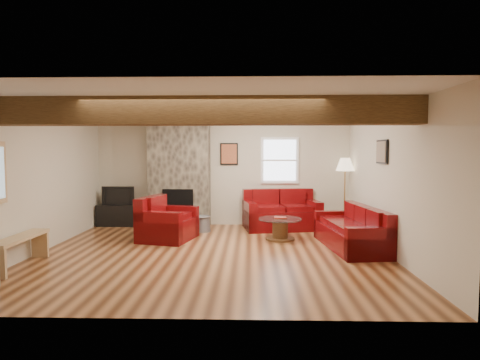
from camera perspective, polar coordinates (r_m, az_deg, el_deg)
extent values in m
plane|color=#532C16|center=(7.06, -3.98, -10.32)|extent=(8.00, 8.00, 0.00)
plane|color=silver|center=(6.89, -4.08, 10.28)|extent=(8.00, 8.00, 0.00)
plane|color=beige|center=(9.60, -2.43, 1.04)|extent=(8.00, 0.00, 8.00)
plane|color=beige|center=(4.15, -7.72, -2.90)|extent=(8.00, 0.00, 8.00)
plane|color=beige|center=(7.75, -26.68, -0.09)|extent=(0.00, 7.50, 7.50)
plane|color=beige|center=(7.22, 20.41, -0.19)|extent=(0.00, 7.50, 7.50)
cube|color=black|center=(5.63, -5.33, 9.74)|extent=(6.00, 0.36, 0.38)
cube|color=#39332C|center=(9.47, -8.58, 0.96)|extent=(1.40, 0.50, 2.50)
cube|color=black|center=(9.30, -8.80, -4.05)|extent=(0.70, 0.06, 0.90)
cube|color=#39332C|center=(9.32, -8.83, -6.59)|extent=(1.00, 0.25, 0.08)
cylinder|color=#422915|center=(8.12, 5.72, -8.29)|extent=(0.58, 0.58, 0.04)
cylinder|color=#422915|center=(8.09, 5.73, -7.09)|extent=(0.31, 0.31, 0.39)
cylinder|color=silver|center=(8.05, 5.74, -5.54)|extent=(0.87, 0.87, 0.02)
cube|color=maroon|center=(8.04, 5.74, -5.37)|extent=(0.24, 0.17, 0.03)
cube|color=black|center=(9.96, -16.76, -4.80)|extent=(1.01, 0.40, 0.50)
imported|color=black|center=(9.90, -16.82, -2.11)|extent=(0.76, 0.10, 0.44)
cylinder|color=tan|center=(9.52, 14.58, -6.60)|extent=(0.29, 0.29, 0.03)
cylinder|color=tan|center=(9.41, 14.65, -2.37)|extent=(0.03, 0.03, 1.45)
cone|color=beige|center=(9.36, 14.73, 2.16)|extent=(0.41, 0.41, 0.29)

